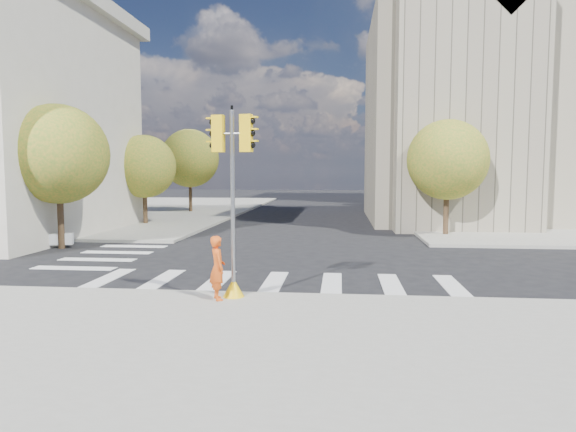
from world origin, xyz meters
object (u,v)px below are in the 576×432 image
(photographer, at_px, (218,268))
(planter_wall, at_px, (1,240))
(lamp_near, at_px, (442,153))
(traffic_signal, at_px, (233,216))
(lamp_far, at_px, (411,159))

(photographer, bearing_deg, planter_wall, 27.97)
(lamp_near, relative_size, traffic_signal, 1.63)
(lamp_far, height_order, photographer, lamp_far)
(photographer, height_order, planter_wall, photographer)
(photographer, distance_m, planter_wall, 14.49)
(lamp_far, distance_m, photographer, 34.38)
(lamp_far, relative_size, planter_wall, 1.35)
(traffic_signal, height_order, planter_wall, traffic_signal)
(lamp_near, bearing_deg, lamp_far, 90.00)
(planter_wall, bearing_deg, photographer, -52.22)
(lamp_near, distance_m, lamp_far, 14.00)
(lamp_near, distance_m, photographer, 21.35)
(planter_wall, bearing_deg, lamp_near, 9.81)
(traffic_signal, relative_size, planter_wall, 0.83)
(lamp_far, relative_size, photographer, 4.90)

